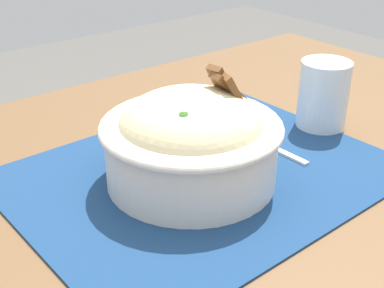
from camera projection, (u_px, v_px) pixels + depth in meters
The scene contains 5 objects.
table at pixel (198, 229), 0.70m from camera, with size 1.19×0.77×0.72m.
placemat at pixel (202, 173), 0.67m from camera, with size 0.46×0.36×0.00m, color navy.
bowl at pixel (192, 140), 0.63m from camera, with size 0.22×0.22×0.14m.
fork at pixel (265, 144), 0.74m from camera, with size 0.02×0.14×0.00m.
drinking_glass at pixel (323, 99), 0.78m from camera, with size 0.07×0.07×0.10m.
Camera 1 is at (-0.36, -0.44, 1.06)m, focal length 49.98 mm.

